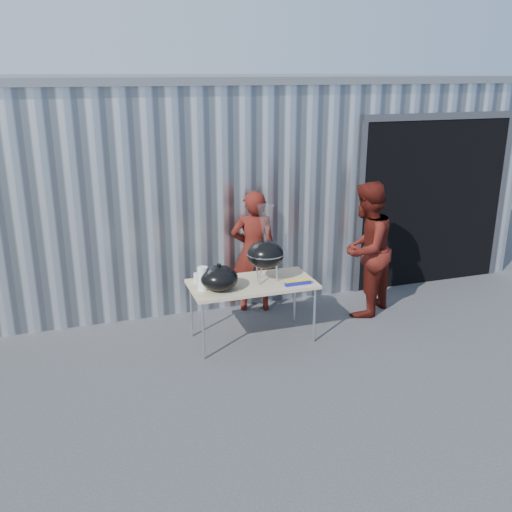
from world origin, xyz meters
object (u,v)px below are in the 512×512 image
object	(u,v)px
person_cook	(254,252)
person_bystander	(366,249)
kettle_grill	(265,248)
folding_table	(252,286)

from	to	relation	value
person_cook	person_bystander	xyz separation A→B (m)	(1.37, -0.60, 0.07)
kettle_grill	person_bystander	bearing A→B (deg)	11.30
kettle_grill	person_bystander	xyz separation A→B (m)	(1.53, 0.30, -0.26)
folding_table	person_cook	xyz separation A→B (m)	(0.32, 0.90, 0.13)
folding_table	person_bystander	bearing A→B (deg)	10.02
person_bystander	kettle_grill	bearing A→B (deg)	-24.51
person_cook	person_bystander	size ratio (longest dim) A/B	0.92
kettle_grill	person_bystander	distance (m)	1.58
kettle_grill	person_bystander	size ratio (longest dim) A/B	0.52
folding_table	kettle_grill	bearing A→B (deg)	-2.01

